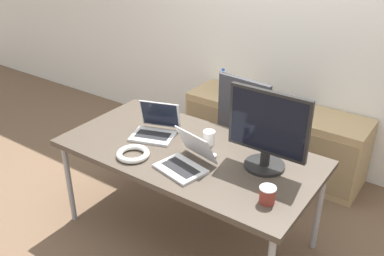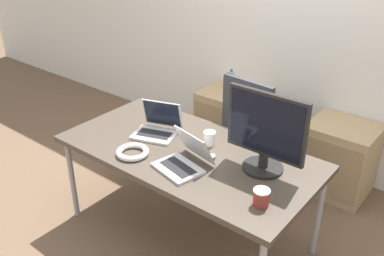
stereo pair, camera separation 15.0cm
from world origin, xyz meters
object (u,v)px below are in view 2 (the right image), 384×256
(cabinet_left, at_px, (229,122))
(cable_coil, at_px, (133,152))
(cabinet_right, at_px, (339,159))
(coffee_cup_white, at_px, (210,138))
(coffee_cup_brown, at_px, (261,197))
(office_chair, at_px, (258,150))
(mouse, at_px, (212,157))
(laptop_right, at_px, (184,160))
(laptop_left, at_px, (157,128))
(monitor, at_px, (266,133))
(water_bottle, at_px, (231,82))

(cabinet_left, xyz_separation_m, cable_coil, (0.22, -1.48, 0.42))
(cabinet_right, height_order, coffee_cup_white, coffee_cup_white)
(coffee_cup_brown, bearing_deg, coffee_cup_white, 149.31)
(cabinet_left, bearing_deg, office_chair, -36.20)
(mouse, relative_size, coffee_cup_white, 0.66)
(coffee_cup_white, bearing_deg, laptop_right, -82.80)
(cabinet_right, xyz_separation_m, laptop_left, (-0.95, -1.16, 0.45))
(monitor, bearing_deg, coffee_cup_white, 174.20)
(cabinet_right, bearing_deg, laptop_left, -129.38)
(laptop_right, relative_size, cable_coil, 1.69)
(coffee_cup_white, xyz_separation_m, coffee_cup_brown, (0.62, -0.37, 0.00))
(mouse, xyz_separation_m, coffee_cup_white, (-0.13, 0.14, 0.03))
(monitor, bearing_deg, water_bottle, 131.60)
(cabinet_right, xyz_separation_m, cable_coil, (-0.88, -1.48, 0.42))
(mouse, bearing_deg, laptop_left, 175.96)
(cabinet_left, bearing_deg, laptop_left, -82.81)
(coffee_cup_white, bearing_deg, cabinet_left, 116.84)
(monitor, relative_size, cable_coil, 2.38)
(mouse, distance_m, coffee_cup_white, 0.19)
(laptop_left, distance_m, mouse, 0.51)
(coffee_cup_brown, bearing_deg, cabinet_left, 129.06)
(laptop_left, distance_m, coffee_cup_white, 0.40)
(water_bottle, xyz_separation_m, coffee_cup_white, (0.53, -1.06, 0.04))
(laptop_right, bearing_deg, coffee_cup_white, 97.20)
(office_chair, relative_size, monitor, 2.02)
(office_chair, xyz_separation_m, laptop_left, (-0.41, -0.75, 0.38))
(monitor, bearing_deg, coffee_cup_brown, -61.40)
(laptop_right, height_order, coffee_cup_brown, laptop_right)
(office_chair, height_order, mouse, office_chair)
(laptop_right, xyz_separation_m, monitor, (0.40, 0.28, 0.21))
(coffee_cup_white, height_order, cable_coil, coffee_cup_white)
(cabinet_right, bearing_deg, cable_coil, -120.81)
(monitor, distance_m, coffee_cup_white, 0.49)
(cabinet_left, relative_size, mouse, 9.62)
(office_chair, xyz_separation_m, cabinet_left, (-0.56, 0.41, -0.08))
(monitor, distance_m, mouse, 0.41)
(laptop_right, bearing_deg, water_bottle, 112.53)
(monitor, xyz_separation_m, cable_coil, (-0.76, -0.38, -0.23))
(mouse, bearing_deg, water_bottle, 118.77)
(mouse, bearing_deg, coffee_cup_brown, -24.35)
(laptop_right, bearing_deg, cabinet_right, 69.19)
(cabinet_right, distance_m, cable_coil, 1.77)
(cabinet_right, xyz_separation_m, mouse, (-0.44, -1.20, 0.42))
(water_bottle, distance_m, monitor, 1.49)
(cabinet_right, xyz_separation_m, coffee_cup_brown, (0.05, -1.42, 0.45))
(cabinet_left, height_order, cable_coil, cable_coil)
(cable_coil, bearing_deg, water_bottle, 98.37)
(cable_coil, bearing_deg, cabinet_right, 59.19)
(office_chair, bearing_deg, cabinet_right, 37.25)
(water_bottle, height_order, cable_coil, water_bottle)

